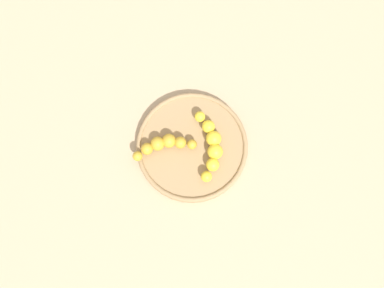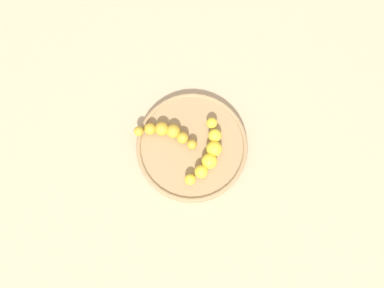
# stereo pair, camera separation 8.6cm
# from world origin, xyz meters

# --- Properties ---
(ground_plane) EXTENTS (2.40, 2.40, 0.00)m
(ground_plane) POSITION_xyz_m (0.00, 0.00, 0.00)
(ground_plane) COLOR tan
(fruit_bowl) EXTENTS (0.24, 0.24, 0.02)m
(fruit_bowl) POSITION_xyz_m (0.00, 0.00, 0.01)
(fruit_bowl) COLOR #A08259
(fruit_bowl) RESTS_ON ground_plane
(banana_spotted) EXTENTS (0.07, 0.13, 0.03)m
(banana_spotted) POSITION_xyz_m (-0.01, 0.06, 0.03)
(banana_spotted) COLOR gold
(banana_spotted) RESTS_ON fruit_bowl
(banana_yellow) EXTENTS (0.15, 0.07, 0.03)m
(banana_yellow) POSITION_xyz_m (0.00, -0.04, 0.04)
(banana_yellow) COLOR yellow
(banana_yellow) RESTS_ON fruit_bowl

